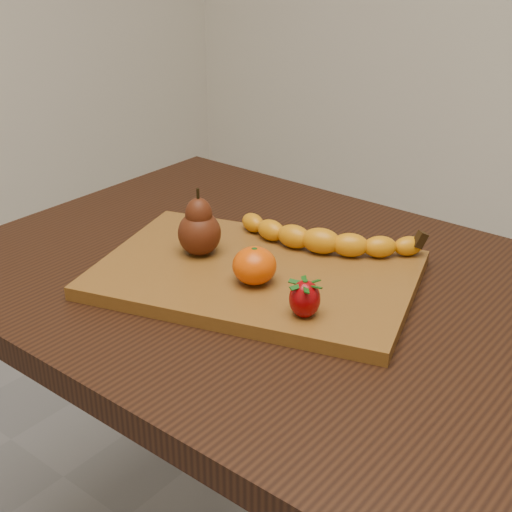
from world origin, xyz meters
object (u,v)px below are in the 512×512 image
Objects in this scene: cutting_board at (256,275)px; mandarin at (254,266)px; table at (283,336)px; pear at (199,222)px.

mandarin is at bearing -71.64° from cutting_board.
cutting_board is (-0.03, -0.03, 0.11)m from table.
pear reaches higher than table.
cutting_board is 7.32× the size of mandarin.
table is 0.16m from mandarin.
table is 0.12m from cutting_board.
pear is 0.13m from mandarin.
mandarin reaches higher than cutting_board.
table is 0.22m from pear.
table is at bearing 17.38° from pear.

